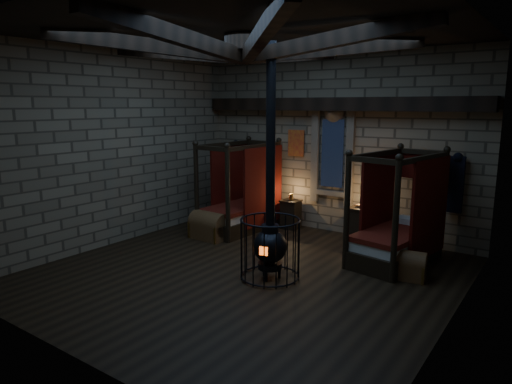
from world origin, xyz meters
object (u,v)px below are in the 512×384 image
Objects in this scene: bed_left at (242,208)px; stove at (270,243)px; trunk_right at (405,265)px; trunk_left at (210,226)px; bed_right at (397,235)px.

bed_left is 0.53× the size of stove.
stove is at bearing -153.96° from trunk_right.
bed_left reaches higher than trunk_right.
stove is at bearing -41.52° from bed_left.
trunk_left is at bearing -93.52° from bed_left.
bed_right is 0.93m from trunk_right.
stove is (2.49, -1.24, 0.36)m from trunk_left.
trunk_left is at bearing 142.55° from stove.
bed_right is 0.54× the size of stove.
bed_right is 2.43× the size of trunk_left.
trunk_right is at bearing 24.71° from stove.
stove is at bearing -116.00° from bed_right.
bed_right reaches higher than bed_left.
bed_left is at bearing 158.52° from trunk_right.
trunk_left reaches higher than trunk_right.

